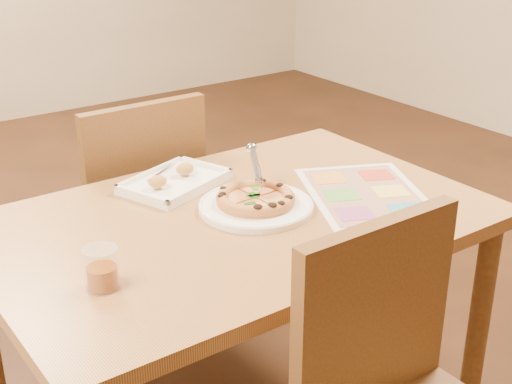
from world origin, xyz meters
TOP-DOWN VIEW (x-y plane):
  - dining_table at (0.00, 0.00)m, footprint 1.30×0.85m
  - chair_near at (0.00, -0.60)m, footprint 0.42×0.42m
  - chair_far at (-0.00, 0.60)m, footprint 0.42×0.42m
  - plate at (0.06, 0.00)m, footprint 0.35×0.35m
  - pizza at (0.07, 0.01)m, footprint 0.21×0.21m
  - pizza_cutter at (0.10, 0.05)m, footprint 0.09×0.16m
  - appetizer_tray at (-0.03, 0.27)m, footprint 0.34×0.28m
  - glass_tumbler at (-0.44, -0.13)m, footprint 0.07×0.07m
  - menu at (0.37, -0.10)m, footprint 0.46×0.52m

SIDE VIEW (x-z plane):
  - chair_near at x=0.00m, z-range 0.33..0.80m
  - chair_far at x=0.00m, z-range 0.33..0.80m
  - dining_table at x=0.00m, z-range 0.27..0.99m
  - menu at x=0.37m, z-range 0.72..0.72m
  - plate at x=0.06m, z-range 0.72..0.74m
  - appetizer_tray at x=-0.03m, z-range 0.70..0.76m
  - pizza at x=0.07m, z-range 0.73..0.76m
  - glass_tumbler at x=-0.44m, z-range 0.71..0.81m
  - pizza_cutter at x=0.10m, z-range 0.76..0.86m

